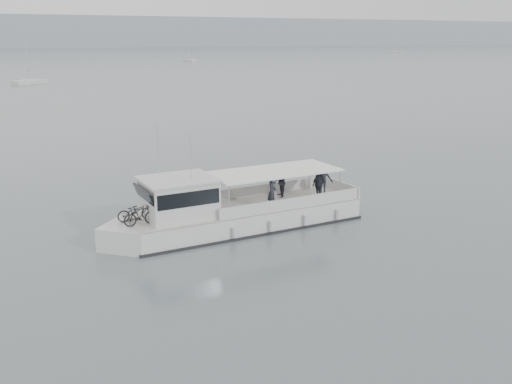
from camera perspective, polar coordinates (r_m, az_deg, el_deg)
name	(u,v)px	position (r m, az deg, el deg)	size (l,w,h in m)	color
ground	(351,242)	(24.42, 9.45, -4.99)	(1400.00, 1400.00, 0.00)	#4F5A5E
headland	(6,32)	(579.16, -23.70, 14.46)	(1400.00, 90.00, 28.00)	#939EA8
tour_boat	(225,213)	(25.30, -3.16, -2.08)	(12.28, 3.73, 5.11)	silver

